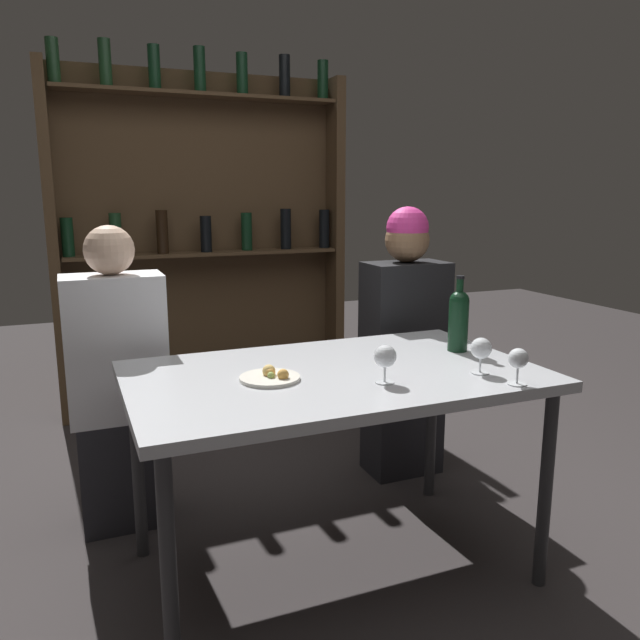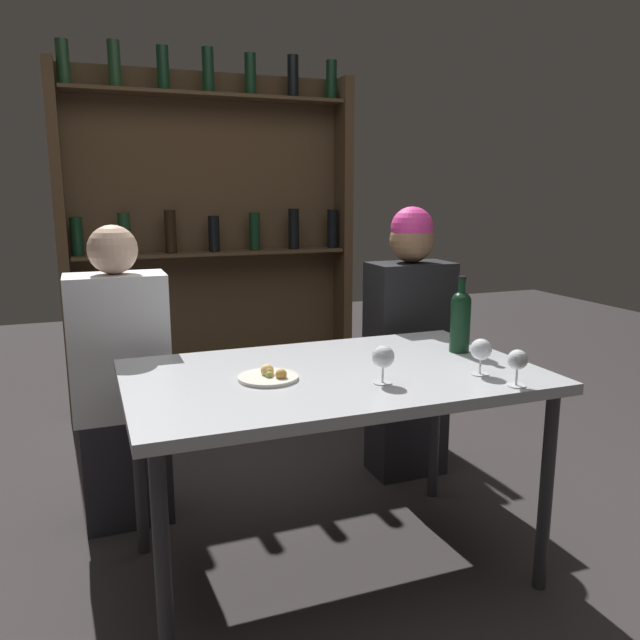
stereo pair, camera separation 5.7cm
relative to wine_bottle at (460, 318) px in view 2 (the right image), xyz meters
The scene contains 10 objects.
ground_plane 1.02m from the wine_bottle, behind, with size 10.00×10.00×0.00m, color #332D2D.
dining_table 0.57m from the wine_bottle, behind, with size 1.36×0.82×0.73m.
wine_rack_wall 2.02m from the wine_bottle, 105.54° to the left, with size 1.78×0.21×2.13m.
wine_bottle is the anchor object (origin of this frame).
wine_glass_0 0.30m from the wine_bottle, 110.38° to the right, with size 0.07×0.07×0.12m.
wine_glass_1 0.51m from the wine_bottle, 150.35° to the right, with size 0.07×0.07×0.12m.
wine_glass_2 0.43m from the wine_bottle, 99.73° to the right, with size 0.06×0.06×0.12m.
food_plate_0 0.78m from the wine_bottle, behind, with size 0.19×0.19×0.05m.
seated_person_left 1.34m from the wine_bottle, 155.27° to the left, with size 0.37×0.22×1.20m.
seated_person_right 0.61m from the wine_bottle, 80.62° to the left, with size 0.37×0.22×1.26m.
Camera 2 is at (-0.75, -1.86, 1.32)m, focal length 35.00 mm.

